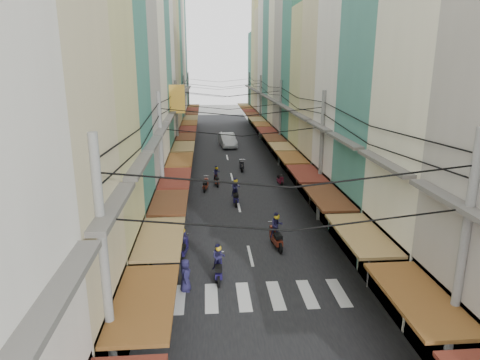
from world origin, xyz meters
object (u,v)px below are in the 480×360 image
market_umbrella (403,238)px  white_car (228,147)px  traffic_sign (370,250)px  bicycle (391,260)px

market_umbrella → white_car: bearing=101.2°
white_car → market_umbrella: (6.50, -32.74, 1.92)m
traffic_sign → bicycle: bearing=49.0°
white_car → traffic_sign: size_ratio=2.19×
white_car → bicycle: (6.83, -31.05, 0.00)m
white_car → traffic_sign: (4.56, -33.67, 1.85)m
bicycle → traffic_sign: size_ratio=0.64×
traffic_sign → market_umbrella: bearing=25.3°
white_car → bicycle: bearing=-83.9°
white_car → market_umbrella: market_umbrella is taller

